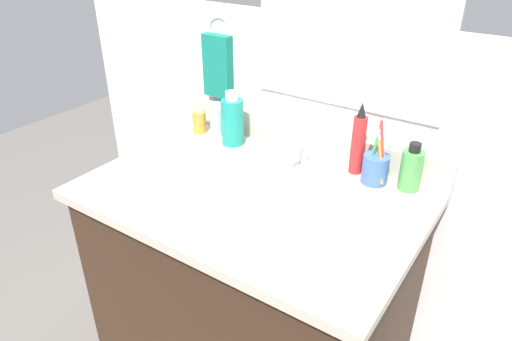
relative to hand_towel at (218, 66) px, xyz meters
name	(u,v)px	position (x,y,z in m)	size (l,w,h in m)	color
vanity_cabinet	(253,307)	(0.37, -0.33, -0.67)	(0.91, 0.59, 0.85)	#382316
countertop	(252,195)	(0.37, -0.33, -0.23)	(0.95, 0.64, 0.03)	beige
backsplash	(305,139)	(0.37, -0.02, -0.18)	(0.95, 0.02, 0.09)	beige
back_wall	(310,200)	(0.37, 0.04, -0.45)	(2.05, 0.04, 1.30)	white
mirror_panel	(351,12)	(0.47, 0.02, 0.23)	(0.60, 0.01, 0.56)	#B2BCC6
towel_ring	(220,31)	(0.00, 0.02, 0.12)	(0.10, 0.10, 0.01)	silver
hand_towel	(218,66)	(0.00, 0.00, 0.00)	(0.11, 0.04, 0.22)	#147260
sink_basin	(268,203)	(0.42, -0.32, -0.25)	(0.36, 0.36, 0.11)	white
faucet	(302,159)	(0.42, -0.12, -0.19)	(0.16, 0.10, 0.08)	silver
bottle_oil_amber	(199,121)	(-0.01, -0.10, -0.18)	(0.05, 0.05, 0.09)	gold
bottle_toner_green	(411,169)	(0.74, -0.07, -0.16)	(0.06, 0.06, 0.14)	#4C9E4C
bottle_spray_red	(358,142)	(0.57, -0.06, -0.12)	(0.04, 0.04, 0.22)	red
bottle_gel_clear	(217,120)	(0.05, -0.08, -0.17)	(0.05, 0.05, 0.12)	silver
bottle_mouthwash_teal	(232,121)	(0.14, -0.11, -0.14)	(0.07, 0.07, 0.19)	teal
cup_blue_plastic	(376,167)	(0.64, -0.09, -0.17)	(0.08, 0.08, 0.20)	#3F66B7
soap_bar	(258,142)	(0.22, -0.07, -0.21)	(0.06, 0.04, 0.02)	white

